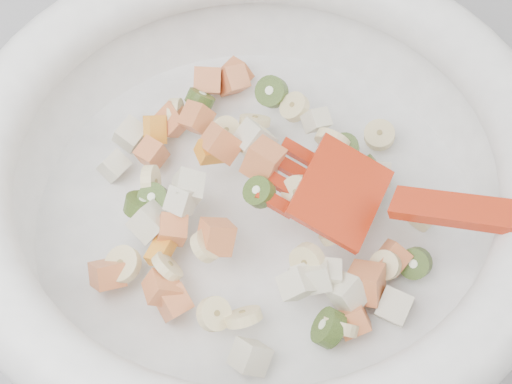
{
  "coord_description": "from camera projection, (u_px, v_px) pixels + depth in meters",
  "views": [
    {
      "loc": [
        0.01,
        1.1,
        1.43
      ],
      "look_at": [
        0.02,
        1.42,
        0.95
      ],
      "focal_mm": 55.0,
      "sensor_mm": 36.0,
      "label": 1
    }
  ],
  "objects": [
    {
      "name": "mixing_bowl",
      "position": [
        257.0,
        180.0,
        0.57
      ],
      "size": [
        0.52,
        0.43,
        0.16
      ],
      "color": "white",
      "rests_on": "counter"
    }
  ]
}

